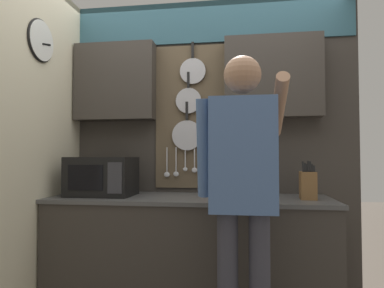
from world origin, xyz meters
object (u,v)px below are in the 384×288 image
object	(u,v)px
microwave	(102,176)
utensil_crock	(252,188)
knife_block	(308,185)
person	(243,178)

from	to	relation	value
microwave	utensil_crock	xyz separation A→B (m)	(1.17, 0.00, -0.08)
knife_block	person	bearing A→B (deg)	-128.74
utensil_crock	person	bearing A→B (deg)	-96.44
person	knife_block	bearing A→B (deg)	51.26
person	utensil_crock	bearing A→B (deg)	83.56
microwave	knife_block	bearing A→B (deg)	0.01
microwave	knife_block	xyz separation A→B (m)	(1.57, 0.00, -0.05)
utensil_crock	knife_block	bearing A→B (deg)	-0.27
microwave	utensil_crock	size ratio (longest dim) A/B	1.56
microwave	person	size ratio (longest dim) A/B	0.28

